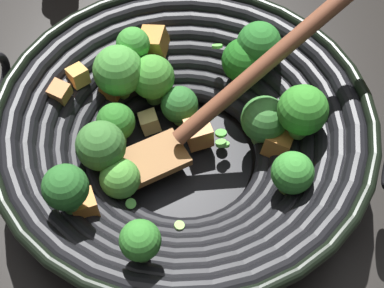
% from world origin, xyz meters
% --- Properties ---
extents(ground_plane, '(4.00, 4.00, 0.00)m').
position_xyz_m(ground_plane, '(0.00, 0.00, 0.00)').
color(ground_plane, black).
extents(wok, '(0.42, 0.45, 0.21)m').
position_xyz_m(wok, '(0.00, 0.00, 0.06)').
color(wok, black).
rests_on(wok, ground).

